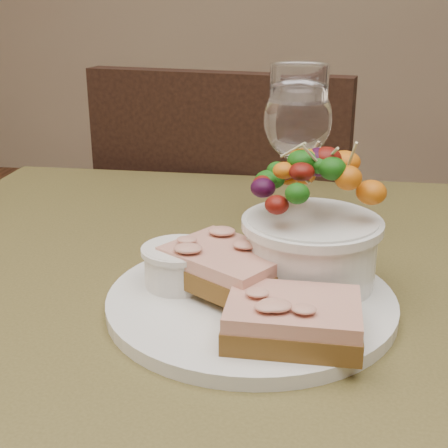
# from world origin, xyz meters

# --- Properties ---
(cafe_table) EXTENTS (0.80, 0.80, 0.75)m
(cafe_table) POSITION_xyz_m (0.00, 0.00, 0.65)
(cafe_table) COLOR #49441F
(cafe_table) RESTS_ON ground
(chair_far) EXTENTS (0.48, 0.48, 0.90)m
(chair_far) POSITION_xyz_m (-0.06, 0.60, 0.29)
(chair_far) COLOR black
(chair_far) RESTS_ON ground
(dinner_plate) EXTENTS (0.25, 0.25, 0.01)m
(dinner_plate) POSITION_xyz_m (0.02, -0.02, 0.76)
(dinner_plate) COLOR white
(dinner_plate) RESTS_ON cafe_table
(sandwich_front) EXTENTS (0.10, 0.08, 0.03)m
(sandwich_front) POSITION_xyz_m (0.05, -0.09, 0.78)
(sandwich_front) COLOR #553316
(sandwich_front) RESTS_ON dinner_plate
(sandwich_back) EXTENTS (0.13, 0.12, 0.03)m
(sandwich_back) POSITION_xyz_m (-0.01, -0.02, 0.78)
(sandwich_back) COLOR #553316
(sandwich_back) RESTS_ON dinner_plate
(ramekin) EXTENTS (0.06, 0.06, 0.04)m
(ramekin) POSITION_xyz_m (-0.05, -0.01, 0.78)
(ramekin) COLOR silver
(ramekin) RESTS_ON dinner_plate
(salad_bowl) EXTENTS (0.12, 0.12, 0.13)m
(salad_bowl) POSITION_xyz_m (0.06, 0.01, 0.82)
(salad_bowl) COLOR white
(salad_bowl) RESTS_ON dinner_plate
(garnish) EXTENTS (0.05, 0.04, 0.02)m
(garnish) POSITION_xyz_m (-0.03, 0.06, 0.77)
(garnish) COLOR #0C3609
(garnish) RESTS_ON dinner_plate
(wine_glass) EXTENTS (0.08, 0.08, 0.18)m
(wine_glass) POSITION_xyz_m (0.04, 0.18, 0.87)
(wine_glass) COLOR white
(wine_glass) RESTS_ON cafe_table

